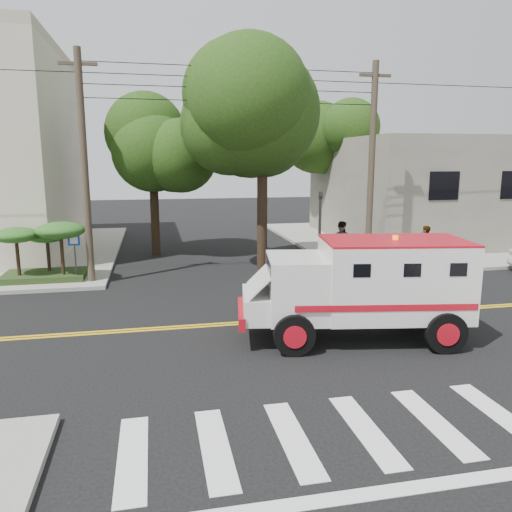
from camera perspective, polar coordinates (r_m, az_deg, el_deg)
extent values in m
plane|color=black|center=(15.48, 0.45, -7.55)|extent=(100.00, 100.00, 0.00)
cube|color=gray|center=(32.78, 18.85, 1.88)|extent=(17.00, 17.00, 0.15)
cube|color=#6C665D|center=(33.68, 20.96, 7.24)|extent=(14.00, 12.00, 6.00)
cylinder|color=#382D23|center=(20.50, -18.98, 9.22)|extent=(0.28, 0.28, 9.00)
cylinder|color=#382D23|center=(22.60, 13.04, 9.63)|extent=(0.28, 0.28, 9.00)
cylinder|color=black|center=(21.40, 0.72, 7.17)|extent=(0.44, 0.44, 7.00)
sphere|color=#1A390F|center=(21.45, 0.74, 16.54)|extent=(5.32, 5.32, 5.32)
sphere|color=#1A390F|center=(21.06, 4.41, 18.17)|extent=(4.56, 4.56, 4.56)
cylinder|color=black|center=(26.43, -11.54, 6.15)|extent=(0.44, 0.44, 5.60)
sphere|color=#1A390F|center=(26.36, -11.78, 12.23)|extent=(3.92, 3.92, 3.92)
sphere|color=#1A390F|center=(25.83, -9.90, 13.26)|extent=(3.36, 3.36, 3.36)
cylinder|color=black|center=(32.55, 9.24, 7.41)|extent=(0.44, 0.44, 5.95)
sphere|color=#1A390F|center=(32.51, 9.41, 12.65)|extent=(4.20, 4.20, 4.20)
sphere|color=#1A390F|center=(32.30, 11.36, 13.39)|extent=(3.60, 3.60, 3.60)
cylinder|color=#3F3F42|center=(21.34, 7.28, 2.48)|extent=(0.12, 0.12, 3.60)
imported|color=#3F3F42|center=(21.18, 7.37, 6.09)|extent=(0.15, 0.18, 0.90)
cylinder|color=#3F3F42|center=(21.15, -19.94, -0.38)|extent=(0.06, 0.06, 2.00)
cube|color=#0C33A5|center=(20.95, -20.10, 1.74)|extent=(0.45, 0.03, 0.45)
cube|color=#1E3314|center=(22.09, -22.94, -2.06)|extent=(3.20, 2.00, 0.24)
cylinder|color=black|center=(21.84, -25.57, -0.05)|extent=(0.14, 0.14, 1.52)
ellipsoid|color=#1B4E17|center=(21.71, -25.76, 2.16)|extent=(1.73, 1.73, 0.60)
cylinder|color=black|center=(22.31, -22.65, 0.18)|extent=(0.14, 0.14, 1.36)
ellipsoid|color=#1B4E17|center=(22.19, -22.79, 2.12)|extent=(1.55, 1.55, 0.54)
cylinder|color=black|center=(21.28, -21.27, 0.23)|extent=(0.14, 0.14, 1.68)
ellipsoid|color=#1B4E17|center=(21.14, -21.45, 2.75)|extent=(1.91, 1.91, 0.66)
cube|color=silver|center=(14.16, 15.41, -2.52)|extent=(4.13, 2.83, 2.06)
cube|color=silver|center=(13.63, 4.71, -3.52)|extent=(1.89, 2.38, 1.66)
cube|color=black|center=(13.45, 1.51, -1.75)|extent=(0.32, 1.65, 0.69)
cube|color=silver|center=(13.67, 0.38, -5.57)|extent=(1.18, 2.07, 0.69)
cube|color=#AB0D19|center=(13.72, -1.68, -6.57)|extent=(0.51, 2.11, 0.34)
cube|color=#AB0D19|center=(13.96, 15.63, 1.71)|extent=(4.13, 2.83, 0.06)
cylinder|color=black|center=(12.85, 4.39, -8.99)|extent=(1.11, 0.48, 1.08)
cylinder|color=black|center=(14.92, 3.37, -6.12)|extent=(1.11, 0.48, 1.08)
cylinder|color=black|center=(13.87, 20.84, -8.18)|extent=(1.11, 0.48, 1.08)
cylinder|color=black|center=(15.80, 17.72, -5.65)|extent=(1.11, 0.48, 1.08)
imported|color=gray|center=(23.39, 18.65, 0.99)|extent=(0.82, 0.80, 1.90)
imported|color=gray|center=(23.77, 9.65, 1.62)|extent=(1.20, 1.15, 1.94)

